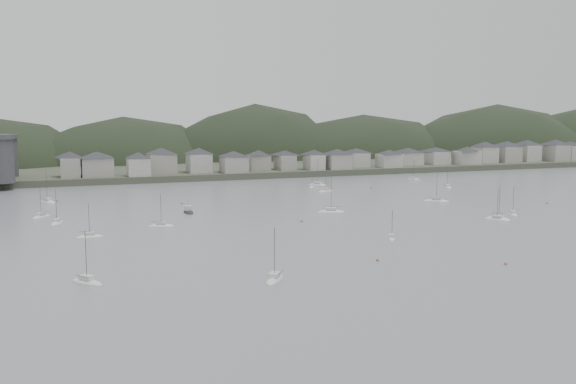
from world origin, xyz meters
name	(u,v)px	position (x,y,z in m)	size (l,w,h in m)	color
ground	(408,260)	(0.00, 0.00, 0.00)	(900.00, 900.00, 0.00)	slate
far_shore_land	(172,159)	(0.00, 295.00, 1.50)	(900.00, 250.00, 3.00)	#383D2D
forested_ridge	(187,182)	(4.83, 269.40, -11.28)	(851.55, 103.94, 102.57)	black
waterfront_town	(307,158)	(50.59, 183.34, 8.66)	(451.48, 28.46, 12.92)	#99958C
sailboat_lead	(87,282)	(-66.24, 4.62, 0.18)	(6.82, 7.69, 10.72)	silver
moored_fleet	(290,213)	(-1.93, 68.26, 0.18)	(218.26, 157.07, 13.45)	silver
motor_launch_far	(188,212)	(-31.76, 80.98, 0.29)	(2.86, 7.82, 3.87)	black
mooring_buoys	(293,219)	(-5.14, 56.63, 0.15)	(183.83, 134.35, 0.70)	#AF593A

